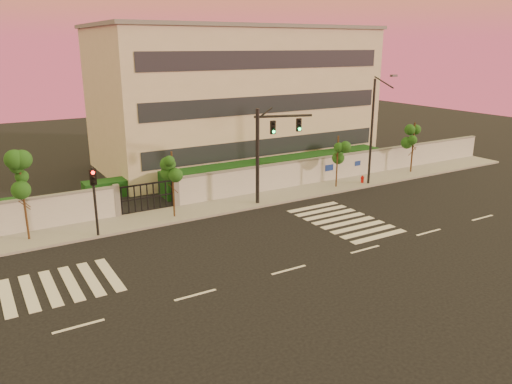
# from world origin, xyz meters

# --- Properties ---
(ground) EXTENTS (120.00, 120.00, 0.00)m
(ground) POSITION_xyz_m (0.00, 0.00, 0.00)
(ground) COLOR black
(ground) RESTS_ON ground
(sidewalk) EXTENTS (60.00, 3.00, 0.15)m
(sidewalk) POSITION_xyz_m (0.00, 10.50, 0.07)
(sidewalk) COLOR gray
(sidewalk) RESTS_ON ground
(perimeter_wall) EXTENTS (60.00, 0.36, 2.20)m
(perimeter_wall) POSITION_xyz_m (0.10, 12.00, 1.07)
(perimeter_wall) COLOR #B3B5BA
(perimeter_wall) RESTS_ON ground
(hedge_row) EXTENTS (41.00, 4.25, 1.80)m
(hedge_row) POSITION_xyz_m (1.17, 14.74, 0.82)
(hedge_row) COLOR #103815
(hedge_row) RESTS_ON ground
(institutional_building) EXTENTS (24.40, 12.40, 12.25)m
(institutional_building) POSITION_xyz_m (9.00, 21.99, 6.16)
(institutional_building) COLOR beige
(institutional_building) RESTS_ON ground
(road_markings) EXTENTS (57.00, 7.62, 0.02)m
(road_markings) POSITION_xyz_m (-1.58, 3.76, 0.01)
(road_markings) COLOR silver
(road_markings) RESTS_ON ground
(street_tree_c) EXTENTS (1.43, 1.14, 5.08)m
(street_tree_c) POSITION_xyz_m (-10.42, 10.58, 3.73)
(street_tree_c) COLOR #382314
(street_tree_c) RESTS_ON ground
(street_tree_d) EXTENTS (1.32, 1.05, 4.36)m
(street_tree_d) POSITION_xyz_m (-1.94, 10.02, 3.21)
(street_tree_d) COLOR #382314
(street_tree_d) RESTS_ON ground
(street_tree_e) EXTENTS (1.44, 1.15, 4.09)m
(street_tree_e) POSITION_xyz_m (11.40, 10.18, 3.01)
(street_tree_e) COLOR #382314
(street_tree_e) RESTS_ON ground
(street_tree_f) EXTENTS (1.60, 1.28, 4.38)m
(street_tree_f) POSITION_xyz_m (19.94, 10.55, 3.23)
(street_tree_f) COLOR #382314
(street_tree_f) RESTS_ON ground
(traffic_signal_main) EXTENTS (4.12, 1.42, 6.63)m
(traffic_signal_main) POSITION_xyz_m (4.88, 9.72, 4.19)
(traffic_signal_main) COLOR black
(traffic_signal_main) RESTS_ON ground
(traffic_signal_secondary) EXTENTS (0.32, 0.33, 4.15)m
(traffic_signal_secondary) POSITION_xyz_m (-6.95, 9.15, 2.63)
(traffic_signal_secondary) COLOR black
(traffic_signal_secondary) RESTS_ON ground
(streetlight_east) EXTENTS (0.51, 2.07, 8.60)m
(streetlight_east) POSITION_xyz_m (14.15, 9.40, 4.65)
(streetlight_east) COLOR black
(streetlight_east) RESTS_ON ground
(fire_hydrant) EXTENTS (0.29, 0.27, 0.73)m
(fire_hydrant) POSITION_xyz_m (13.86, 9.96, 0.37)
(fire_hydrant) COLOR red
(fire_hydrant) RESTS_ON ground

